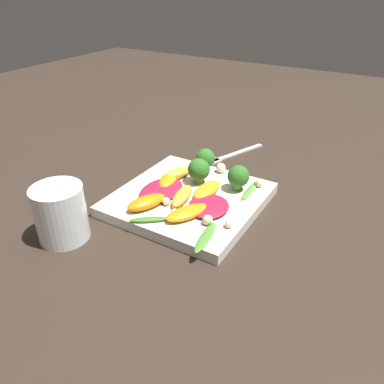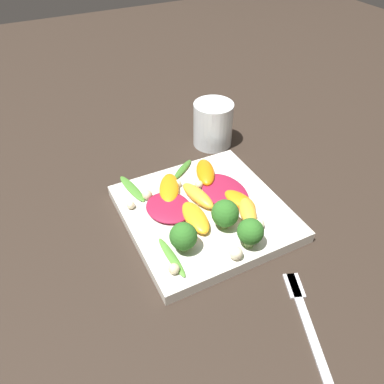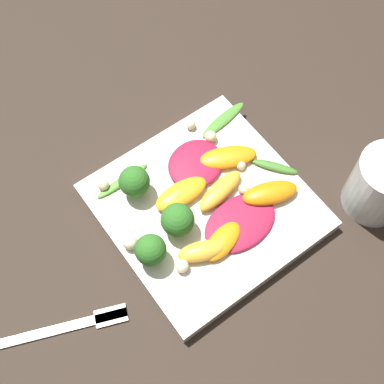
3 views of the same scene
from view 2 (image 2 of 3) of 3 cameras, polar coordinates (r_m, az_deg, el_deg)
The scene contains 25 objects.
ground_plane at distance 0.61m, azimuth 1.86°, elevation -3.83°, with size 2.40×2.40×0.00m, color #2D231C.
plate at distance 0.60m, azimuth 1.88°, elevation -3.18°, with size 0.24×0.24×0.02m.
drinking_glass at distance 0.75m, azimuth 3.21°, elevation 10.27°, with size 0.08×0.08×0.09m.
fork at distance 0.51m, azimuth 16.90°, elevation -17.73°, with size 0.08×0.17×0.01m.
radicchio_leaf_0 at distance 0.62m, azimuth 5.01°, elevation 0.14°, with size 0.07×0.10×0.01m.
radicchio_leaf_1 at distance 0.59m, azimuth -3.57°, elevation -2.33°, with size 0.09×0.09×0.01m.
orange_segment_0 at distance 0.60m, azimuth 1.03°, elevation -0.49°, with size 0.04×0.08×0.02m.
orange_segment_1 at distance 0.65m, azimuth 2.05°, elevation 3.05°, with size 0.06×0.08×0.02m.
orange_segment_2 at distance 0.60m, azimuth 7.29°, elevation -1.29°, with size 0.04×0.07×0.01m.
orange_segment_3 at distance 0.58m, azimuth 8.46°, elevation -2.91°, with size 0.05×0.06×0.02m.
orange_segment_4 at distance 0.62m, azimuth -3.51°, elevation 0.52°, with size 0.06×0.08×0.02m.
orange_segment_5 at distance 0.57m, azimuth 0.52°, elevation -3.88°, with size 0.04×0.07×0.02m.
broccoli_floret_0 at distance 0.53m, azimuth 8.88°, elevation -6.04°, with size 0.04×0.04×0.05m.
broccoli_floret_1 at distance 0.55m, azimuth 5.06°, elevation -3.30°, with size 0.04×0.04×0.05m.
broccoli_floret_2 at distance 0.51m, azimuth -1.32°, elevation -6.80°, with size 0.04×0.04×0.05m.
arugula_sprig_0 at distance 0.52m, azimuth -3.15°, elevation -9.84°, with size 0.02×0.08×0.00m.
arugula_sprig_1 at distance 0.63m, azimuth -9.12°, elevation 0.53°, with size 0.03×0.08×0.00m.
arugula_sprig_2 at distance 0.66m, azimuth -1.43°, elevation 3.51°, with size 0.06×0.05×0.01m.
macadamia_nut_0 at distance 0.60m, azimuth -9.33°, elevation -1.98°, with size 0.01×0.01×0.01m.
macadamia_nut_1 at distance 0.61m, azimuth -6.84°, elevation -0.43°, with size 0.02×0.02×0.02m.
macadamia_nut_2 at distance 0.56m, azimuth 10.16°, elevation -4.81°, with size 0.02×0.02×0.02m.
macadamia_nut_3 at distance 0.52m, azimuth 6.71°, elevation -9.23°, with size 0.02×0.02×0.02m.
macadamia_nut_4 at distance 0.62m, azimuth 1.05°, elevation 1.13°, with size 0.01×0.01×0.01m.
macadamia_nut_5 at distance 0.50m, azimuth -2.78°, elevation -11.61°, with size 0.02×0.02×0.02m.
macadamia_nut_6 at distance 0.63m, azimuth -2.20°, elevation 1.31°, with size 0.01×0.01×0.01m.
Camera 2 is at (0.21, 0.37, 0.43)m, focal length 35.00 mm.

